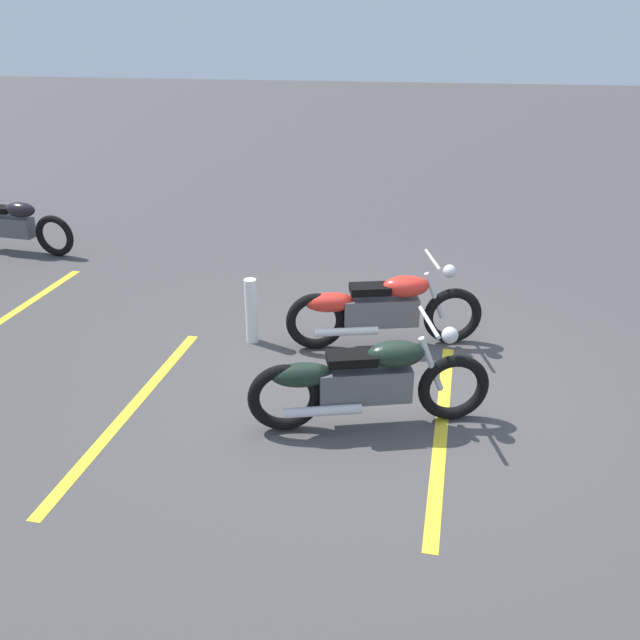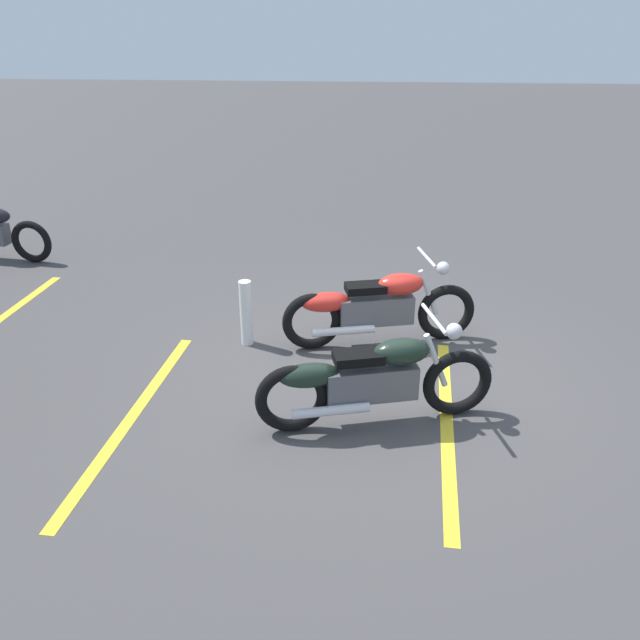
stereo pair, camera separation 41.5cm
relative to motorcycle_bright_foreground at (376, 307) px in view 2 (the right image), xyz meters
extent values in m
plane|color=#474444|center=(-0.11, 0.79, -0.46)|extent=(60.00, 60.00, 0.00)
torus|color=black|center=(-0.81, -0.20, -0.13)|extent=(0.68, 0.27, 0.67)
torus|color=black|center=(0.70, 0.17, -0.13)|extent=(0.68, 0.27, 0.67)
cube|color=#59595E|center=(-0.01, -0.01, -0.04)|extent=(0.87, 0.41, 0.32)
ellipsoid|color=red|center=(-0.27, -0.07, 0.26)|extent=(0.57, 0.39, 0.24)
ellipsoid|color=red|center=(0.55, 0.13, 0.10)|extent=(0.60, 0.37, 0.22)
cube|color=black|center=(0.12, 0.03, 0.24)|extent=(0.48, 0.34, 0.09)
cylinder|color=silver|center=(-0.59, -0.15, 0.13)|extent=(0.27, 0.12, 0.56)
cylinder|color=silver|center=(-0.54, -0.13, 0.56)|extent=(0.18, 0.61, 0.04)
sphere|color=silver|center=(-0.74, -0.18, 0.42)|extent=(0.15, 0.15, 0.15)
cylinder|color=silver|center=(0.35, 0.23, -0.20)|extent=(0.70, 0.25, 0.09)
torus|color=black|center=(-0.77, 1.40, -0.13)|extent=(0.68, 0.28, 0.67)
torus|color=black|center=(0.74, 1.80, -0.13)|extent=(0.68, 0.28, 0.67)
cube|color=#59595E|center=(0.03, 1.61, -0.04)|extent=(0.87, 0.43, 0.32)
ellipsoid|color=black|center=(-0.23, 1.54, 0.26)|extent=(0.57, 0.40, 0.24)
ellipsoid|color=black|center=(0.58, 1.76, 0.10)|extent=(0.60, 0.38, 0.22)
cube|color=black|center=(0.16, 1.64, 0.24)|extent=(0.49, 0.34, 0.09)
cylinder|color=silver|center=(-0.55, 1.46, 0.13)|extent=(0.27, 0.12, 0.56)
cylinder|color=silver|center=(-0.50, 1.47, 0.56)|extent=(0.19, 0.61, 0.04)
sphere|color=silver|center=(-0.69, 1.42, 0.42)|extent=(0.15, 0.15, 0.15)
cylinder|color=silver|center=(0.38, 1.85, -0.20)|extent=(0.70, 0.27, 0.09)
torus|color=black|center=(5.14, -2.32, -0.14)|extent=(0.65, 0.18, 0.64)
cylinder|color=white|center=(1.45, 0.10, -0.08)|extent=(0.14, 0.14, 0.77)
cube|color=yellow|center=(-0.68, 1.58, -0.46)|extent=(0.33, 3.20, 0.01)
cube|color=yellow|center=(2.28, 1.69, -0.46)|extent=(0.33, 3.20, 0.01)
camera|label=1|loc=(-0.33, 6.84, 3.07)|focal=37.62mm
camera|label=2|loc=(0.09, 6.89, 3.07)|focal=37.62mm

